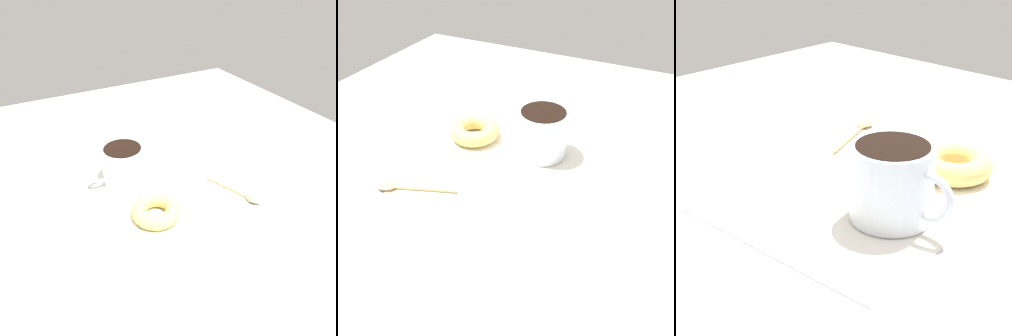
# 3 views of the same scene
# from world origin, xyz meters

# --- Properties ---
(ground_plane) EXTENTS (1.20, 1.20, 0.02)m
(ground_plane) POSITION_xyz_m (0.00, 0.00, -0.01)
(ground_plane) COLOR #B2BCC6
(napkin) EXTENTS (0.37, 0.37, 0.00)m
(napkin) POSITION_xyz_m (-0.03, -0.01, 0.00)
(napkin) COLOR white
(napkin) RESTS_ON ground_plane
(coffee_cup) EXTENTS (0.09, 0.13, 0.09)m
(coffee_cup) POSITION_xyz_m (-0.00, 0.09, 0.05)
(coffee_cup) COLOR silver
(coffee_cup) RESTS_ON napkin
(donut) EXTENTS (0.10, 0.10, 0.03)m
(donut) POSITION_xyz_m (-0.14, 0.08, 0.02)
(donut) COLOR #E5C66B
(donut) RESTS_ON napkin
(spoon) EXTENTS (0.14, 0.06, 0.01)m
(spoon) POSITION_xyz_m (-0.18, -0.12, 0.01)
(spoon) COLOR #D8B772
(spoon) RESTS_ON napkin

